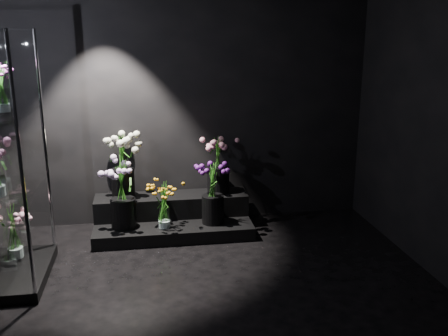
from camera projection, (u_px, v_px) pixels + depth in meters
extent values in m
plane|color=black|center=(215.00, 307.00, 3.96)|extent=(4.00, 4.00, 0.00)
plane|color=black|center=(189.00, 99.00, 5.49)|extent=(4.00, 0.00, 4.00)
plane|color=black|center=(296.00, 251.00, 1.68)|extent=(4.00, 0.00, 4.00)
cube|color=black|center=(173.00, 227.00, 5.41)|extent=(1.67, 0.74, 0.14)
cube|color=black|center=(172.00, 205.00, 5.54)|extent=(1.67, 0.37, 0.23)
cube|color=black|center=(14.00, 273.00, 4.41)|extent=(0.58, 0.97, 0.10)
cube|color=white|center=(4.00, 190.00, 4.20)|extent=(0.52, 0.91, 0.01)
cylinder|color=white|center=(164.00, 218.00, 5.17)|extent=(0.13, 0.13, 0.22)
cylinder|color=black|center=(123.00, 213.00, 5.17)|extent=(0.26, 0.26, 0.31)
cylinder|color=black|center=(213.00, 209.00, 5.30)|extent=(0.23, 0.23, 0.31)
cylinder|color=black|center=(123.00, 183.00, 5.41)|extent=(0.25, 0.25, 0.32)
cylinder|color=black|center=(218.00, 179.00, 5.57)|extent=(0.25, 0.25, 0.30)
cylinder|color=white|center=(3.00, 100.00, 4.15)|extent=(0.12, 0.12, 0.19)
cylinder|color=white|center=(15.00, 244.00, 4.58)|extent=(0.15, 0.15, 0.27)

